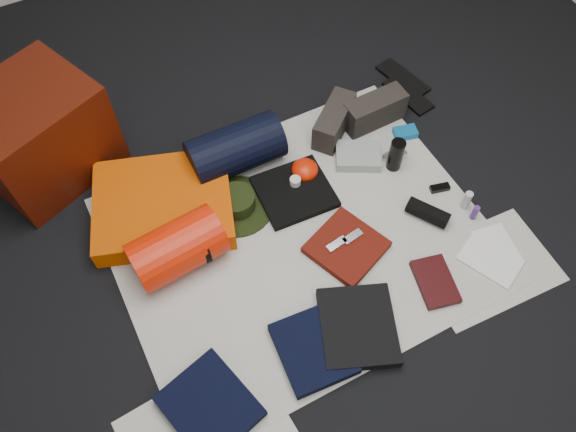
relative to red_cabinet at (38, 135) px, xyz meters
name	(u,v)px	position (x,y,z in m)	size (l,w,h in m)	color
floor	(301,240)	(0.86, -0.92, -0.24)	(4.50, 4.50, 0.02)	black
newspaper_mat	(301,239)	(0.86, -0.92, -0.23)	(1.60, 1.30, 0.01)	silver
newspaper_sheet_front_left	(205,428)	(0.16, -1.47, -0.23)	(0.58, 0.40, 0.00)	silver
newspaper_sheet_front_right	(486,267)	(1.51, -1.42, -0.23)	(0.58, 0.40, 0.00)	silver
red_cabinet	(38,135)	(0.00, 0.00, 0.00)	(0.56, 0.46, 0.46)	#461005
sleeping_pad	(164,205)	(0.38, -0.50, -0.17)	(0.61, 0.50, 0.11)	#D34A02
stuff_sack	(177,248)	(0.35, -0.77, -0.11)	(0.23, 0.23, 0.39)	red
sack_strap_left	(155,259)	(0.25, -0.77, -0.12)	(0.22, 0.22, 0.03)	black
sack_strap_right	(199,239)	(0.45, -0.77, -0.12)	(0.22, 0.22, 0.03)	black
navy_duffel	(236,149)	(0.79, -0.41, -0.11)	(0.23, 0.23, 0.44)	black
boonie_brim	(237,206)	(0.68, -0.63, -0.22)	(0.34, 0.34, 0.01)	black
boonie_crown	(237,201)	(0.68, -0.63, -0.18)	(0.17, 0.17, 0.07)	black
hiking_boot_left	(334,121)	(1.31, -0.44, -0.15)	(0.31, 0.12, 0.15)	#2A2520
hiking_boot_right	(374,111)	(1.52, -0.48, -0.15)	(0.32, 0.12, 0.16)	#2A2520
flip_flop_left	(408,95)	(1.78, -0.41, -0.22)	(0.11, 0.29, 0.02)	black
flip_flop_right	(403,79)	(1.83, -0.30, -0.22)	(0.11, 0.31, 0.02)	black
trousers_navy_a	(210,406)	(0.21, -1.41, -0.20)	(0.29, 0.33, 0.05)	black
trousers_navy_b	(314,349)	(0.66, -1.39, -0.20)	(0.27, 0.31, 0.05)	black
trousers_charcoal	(358,327)	(0.87, -1.40, -0.20)	(0.30, 0.34, 0.05)	black
black_tshirt	(294,192)	(0.95, -0.69, -0.21)	(0.33, 0.31, 0.03)	black
red_shirt	(346,247)	(1.02, -1.06, -0.21)	(0.29, 0.29, 0.04)	#541109
orange_stuff_sack	(305,170)	(1.05, -0.61, -0.18)	(0.13, 0.13, 0.08)	red
first_aid_pouch	(358,156)	(1.32, -0.65, -0.20)	(0.21, 0.16, 0.05)	gray
water_bottle	(396,155)	(1.45, -0.77, -0.14)	(0.07, 0.07, 0.18)	black
speaker	(428,213)	(1.43, -1.08, -0.19)	(0.08, 0.08, 0.20)	black
compact_camera	(395,156)	(1.48, -0.73, -0.20)	(0.11, 0.06, 0.04)	silver
cyan_case	(405,133)	(1.61, -0.63, -0.21)	(0.11, 0.07, 0.04)	#0E5A8C
toiletry_purple	(475,213)	(1.61, -1.18, -0.18)	(0.03, 0.03, 0.08)	#4D2476
toiletry_clear	(467,200)	(1.61, -1.12, -0.17)	(0.04, 0.04, 0.11)	#AEB2AD
paperback_book	(435,282)	(1.27, -1.38, -0.21)	(0.15, 0.23, 0.03)	black
map_booklet	(490,260)	(1.54, -1.40, -0.22)	(0.17, 0.25, 0.01)	silver
map_printout	(496,246)	(1.61, -1.35, -0.22)	(0.16, 0.20, 0.01)	silver
sunglasses	(440,188)	(1.57, -0.98, -0.21)	(0.09, 0.04, 0.02)	black
key_cluster	(201,415)	(0.17, -1.42, -0.22)	(0.06, 0.06, 0.01)	silver
tape_roll	(295,181)	(0.97, -0.66, -0.17)	(0.05, 0.05, 0.04)	beige
energy_bar_a	(337,244)	(0.98, -1.04, -0.18)	(0.10, 0.04, 0.01)	silver
energy_bar_b	(352,237)	(1.06, -1.04, -0.18)	(0.10, 0.04, 0.01)	silver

